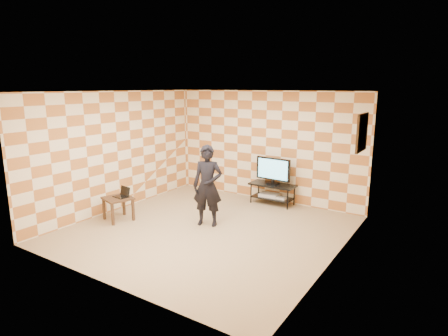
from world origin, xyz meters
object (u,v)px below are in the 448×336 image
(tv_stand, at_px, (273,189))
(person, at_px, (208,186))
(tv, at_px, (273,170))
(side_table, at_px, (118,201))

(tv_stand, relative_size, person, 0.66)
(tv, height_order, person, person)
(tv, bearing_deg, side_table, -129.19)
(tv_stand, height_order, side_table, same)
(side_table, bearing_deg, person, 24.55)
(tv, bearing_deg, person, -104.36)
(side_table, distance_m, person, 1.98)
(tv_stand, bearing_deg, tv, -85.78)
(tv, xyz_separation_m, side_table, (-2.27, -2.78, -0.44))
(person, bearing_deg, tv_stand, 55.13)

